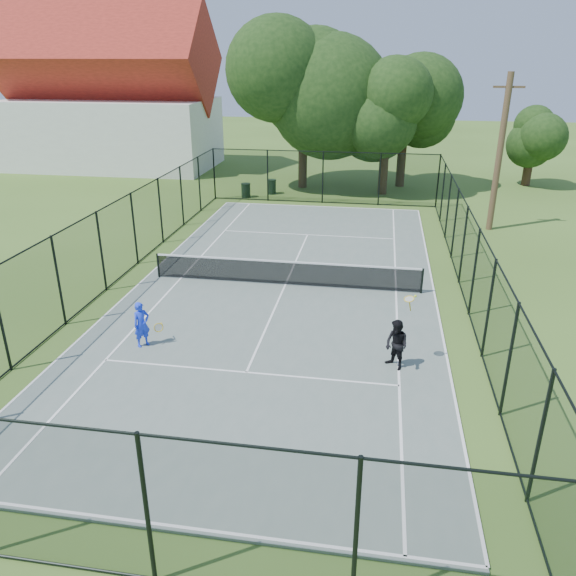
% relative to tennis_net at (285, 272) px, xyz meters
% --- Properties ---
extents(ground, '(120.00, 120.00, 0.00)m').
position_rel_tennis_net_xyz_m(ground, '(0.00, 0.00, -0.58)').
color(ground, '#3F5E20').
extents(tennis_court, '(11.00, 24.00, 0.06)m').
position_rel_tennis_net_xyz_m(tennis_court, '(0.00, 0.00, -0.55)').
color(tennis_court, slate).
rests_on(tennis_court, ground).
extents(tennis_net, '(10.08, 0.08, 0.95)m').
position_rel_tennis_net_xyz_m(tennis_net, '(0.00, 0.00, 0.00)').
color(tennis_net, black).
rests_on(tennis_net, tennis_court).
extents(fence, '(13.10, 26.10, 3.00)m').
position_rel_tennis_net_xyz_m(fence, '(0.00, 0.00, 0.92)').
color(fence, black).
rests_on(fence, ground).
extents(tree_near_left, '(7.82, 7.82, 10.19)m').
position_rel_tennis_net_xyz_m(tree_near_left, '(-1.73, 17.01, 5.70)').
color(tree_near_left, '#332114').
rests_on(tree_near_left, ground).
extents(tree_near_mid, '(5.72, 5.72, 7.49)m').
position_rel_tennis_net_xyz_m(tree_near_mid, '(3.45, 15.91, 4.03)').
color(tree_near_mid, '#332114').
rests_on(tree_near_mid, ground).
extents(tree_near_right, '(5.57, 5.57, 7.69)m').
position_rel_tennis_net_xyz_m(tree_near_right, '(4.58, 18.35, 4.30)').
color(tree_near_right, '#332114').
rests_on(tree_near_right, ground).
extents(tree_far_right, '(3.88, 3.88, 5.14)m').
position_rel_tennis_net_xyz_m(tree_far_right, '(12.87, 20.00, 2.59)').
color(tree_far_right, '#332114').
rests_on(tree_far_right, ground).
extents(building, '(15.30, 8.15, 11.87)m').
position_rel_tennis_net_xyz_m(building, '(-17.00, 22.00, 4.35)').
color(building, silver).
rests_on(building, ground).
extents(trash_bin_left, '(0.58, 0.58, 0.86)m').
position_rel_tennis_net_xyz_m(trash_bin_left, '(-4.75, 13.63, -0.15)').
color(trash_bin_left, black).
rests_on(trash_bin_left, ground).
extents(trash_bin_right, '(0.58, 0.58, 0.90)m').
position_rel_tennis_net_xyz_m(trash_bin_right, '(-3.37, 14.77, -0.12)').
color(trash_bin_right, black).
rests_on(trash_bin_right, ground).
extents(utility_pole, '(1.40, 0.30, 7.38)m').
position_rel_tennis_net_xyz_m(utility_pole, '(8.80, 9.00, 3.17)').
color(utility_pole, '#4C3823').
rests_on(utility_pole, ground).
extents(player_blue, '(0.87, 0.60, 1.38)m').
position_rel_tennis_net_xyz_m(player_blue, '(-3.38, -5.38, 0.17)').
color(player_blue, '#1C3AF4').
rests_on(player_blue, tennis_court).
extents(player_black, '(0.88, 0.93, 2.07)m').
position_rel_tennis_net_xyz_m(player_black, '(4.00, -5.48, 0.20)').
color(player_black, black).
rests_on(player_black, tennis_court).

